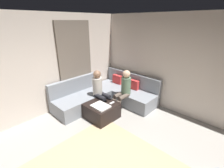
{
  "coord_description": "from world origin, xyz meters",
  "views": [
    {
      "loc": [
        1.17,
        -1.29,
        2.49
      ],
      "look_at": [
        -1.63,
        1.63,
        0.85
      ],
      "focal_mm": 25.22,
      "sensor_mm": 36.0,
      "label": 1
    }
  ],
  "objects_px": {
    "game_remote": "(112,103)",
    "person_on_couch_back": "(124,89)",
    "sectional_couch": "(107,95)",
    "ottoman": "(102,111)",
    "person_on_couch_side": "(100,89)",
    "coffee_mug": "(101,98)"
  },
  "relations": [
    {
      "from": "game_remote",
      "to": "person_on_couch_side",
      "type": "height_order",
      "value": "person_on_couch_side"
    },
    {
      "from": "sectional_couch",
      "to": "person_on_couch_side",
      "type": "xyz_separation_m",
      "value": [
        0.15,
        -0.44,
        0.38
      ]
    },
    {
      "from": "coffee_mug",
      "to": "game_remote",
      "type": "bearing_deg",
      "value": 5.71
    },
    {
      "from": "game_remote",
      "to": "person_on_couch_back",
      "type": "height_order",
      "value": "person_on_couch_back"
    },
    {
      "from": "ottoman",
      "to": "person_on_couch_back",
      "type": "relative_size",
      "value": 0.63
    },
    {
      "from": "sectional_couch",
      "to": "game_remote",
      "type": "bearing_deg",
      "value": -35.61
    },
    {
      "from": "person_on_couch_back",
      "to": "person_on_couch_side",
      "type": "height_order",
      "value": "same"
    },
    {
      "from": "person_on_couch_side",
      "to": "game_remote",
      "type": "bearing_deg",
      "value": 85.49
    },
    {
      "from": "ottoman",
      "to": "person_on_couch_side",
      "type": "distance_m",
      "value": 0.62
    },
    {
      "from": "coffee_mug",
      "to": "person_on_couch_side",
      "type": "distance_m",
      "value": 0.24
    },
    {
      "from": "person_on_couch_side",
      "to": "sectional_couch",
      "type": "bearing_deg",
      "value": -161.45
    },
    {
      "from": "sectional_couch",
      "to": "game_remote",
      "type": "relative_size",
      "value": 17.0
    },
    {
      "from": "coffee_mug",
      "to": "person_on_couch_side",
      "type": "xyz_separation_m",
      "value": [
        -0.12,
        0.08,
        0.19
      ]
    },
    {
      "from": "sectional_couch",
      "to": "person_on_couch_back",
      "type": "height_order",
      "value": "person_on_couch_back"
    },
    {
      "from": "sectional_couch",
      "to": "person_on_couch_back",
      "type": "bearing_deg",
      "value": 4.97
    },
    {
      "from": "game_remote",
      "to": "person_on_couch_back",
      "type": "bearing_deg",
      "value": 94.25
    },
    {
      "from": "ottoman",
      "to": "coffee_mug",
      "type": "xyz_separation_m",
      "value": [
        -0.22,
        0.18,
        0.26
      ]
    },
    {
      "from": "coffee_mug",
      "to": "person_on_couch_back",
      "type": "height_order",
      "value": "person_on_couch_back"
    },
    {
      "from": "sectional_couch",
      "to": "person_on_couch_side",
      "type": "distance_m",
      "value": 0.6
    },
    {
      "from": "ottoman",
      "to": "coffee_mug",
      "type": "height_order",
      "value": "coffee_mug"
    },
    {
      "from": "game_remote",
      "to": "person_on_couch_side",
      "type": "xyz_separation_m",
      "value": [
        -0.52,
        0.04,
        0.23
      ]
    },
    {
      "from": "ottoman",
      "to": "person_on_couch_back",
      "type": "distance_m",
      "value": 0.89
    }
  ]
}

